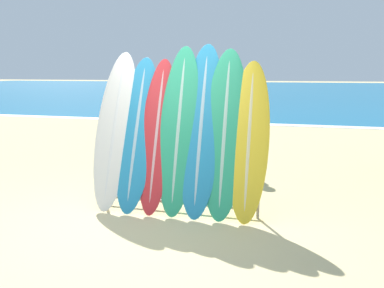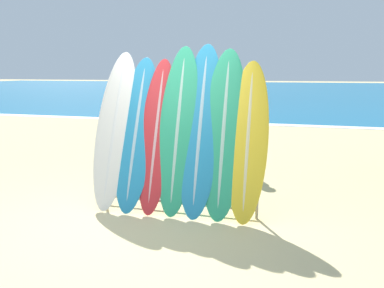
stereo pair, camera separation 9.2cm
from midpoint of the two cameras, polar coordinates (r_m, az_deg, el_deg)
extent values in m
plane|color=tan|center=(5.11, -7.32, -11.86)|extent=(160.00, 160.00, 0.00)
cube|color=#146693|center=(44.15, 13.33, 8.09)|extent=(120.00, 60.00, 0.00)
cube|color=white|center=(14.62, 8.15, 3.10)|extent=(120.00, 0.60, 0.01)
cylinder|color=gray|center=(5.80, -12.68, -4.99)|extent=(0.04, 0.04, 0.81)
cylinder|color=gray|center=(5.16, 10.46, -6.93)|extent=(0.04, 0.04, 0.81)
cylinder|color=gray|center=(5.27, -1.85, -2.01)|extent=(2.32, 0.04, 0.04)
cylinder|color=gray|center=(5.46, -1.80, -8.91)|extent=(2.32, 0.04, 0.04)
ellipsoid|color=silver|center=(5.68, -11.22, 2.33)|extent=(0.59, 1.00, 2.29)
ellipsoid|color=silver|center=(5.68, -11.22, 2.33)|extent=(0.11, 0.97, 2.20)
ellipsoid|color=teal|center=(5.52, -7.97, 1.75)|extent=(0.58, 0.97, 2.20)
ellipsoid|color=#98BACC|center=(5.52, -7.97, 1.75)|extent=(0.10, 0.94, 2.12)
ellipsoid|color=red|center=(5.39, -4.96, 1.44)|extent=(0.50, 0.86, 2.18)
ellipsoid|color=#D19A9C|center=(5.39, -4.96, 1.44)|extent=(0.09, 0.83, 2.09)
ellipsoid|color=#289E70|center=(5.28, -1.62, 2.27)|extent=(0.57, 0.86, 2.35)
ellipsoid|color=#9AC3B3|center=(5.28, -1.62, 2.27)|extent=(0.10, 0.84, 2.26)
ellipsoid|color=teal|center=(5.21, 1.80, 2.30)|extent=(0.59, 0.91, 2.38)
ellipsoid|color=#98BACC|center=(5.21, 1.80, 2.30)|extent=(0.11, 0.89, 2.29)
ellipsoid|color=#289E70|center=(5.13, 5.37, 1.69)|extent=(0.59, 0.80, 2.31)
ellipsoid|color=#9AC3B3|center=(5.13, 5.37, 1.69)|extent=(0.11, 0.78, 2.22)
ellipsoid|color=yellow|center=(5.07, 9.05, 0.50)|extent=(0.54, 0.75, 2.13)
ellipsoid|color=beige|center=(5.07, 9.05, 0.50)|extent=(0.10, 0.73, 2.05)
cylinder|color=#A87A5B|center=(12.06, -1.78, 3.50)|extent=(0.11, 0.11, 0.82)
cylinder|color=#A87A5B|center=(12.15, -1.05, 3.56)|extent=(0.11, 0.11, 0.82)
cube|color=gold|center=(12.07, -1.42, 4.89)|extent=(0.26, 0.27, 0.25)
cube|color=white|center=(12.03, -1.43, 7.00)|extent=(0.29, 0.29, 0.64)
sphere|color=#A87A5B|center=(12.01, -1.44, 9.26)|extent=(0.23, 0.23, 0.23)
cylinder|color=beige|center=(7.93, 6.69, -0.35)|extent=(0.12, 0.12, 0.86)
cylinder|color=beige|center=(7.75, 6.53, -0.61)|extent=(0.12, 0.12, 0.86)
cube|color=#282D38|center=(7.79, 6.66, 1.69)|extent=(0.16, 0.25, 0.26)
cube|color=white|center=(7.73, 6.73, 5.10)|extent=(0.18, 0.27, 0.67)
sphere|color=beige|center=(7.69, 6.82, 8.78)|extent=(0.24, 0.24, 0.24)
camera|label=1|loc=(0.05, -89.56, 0.09)|focal=35.00mm
camera|label=2|loc=(0.05, 90.44, -0.09)|focal=35.00mm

